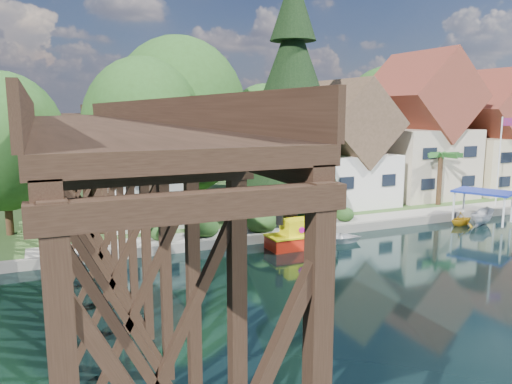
# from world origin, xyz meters

# --- Properties ---
(ground) EXTENTS (140.00, 140.00, 0.00)m
(ground) POSITION_xyz_m (0.00, 0.00, 0.00)
(ground) COLOR black
(ground) RESTS_ON ground
(bank) EXTENTS (140.00, 52.00, 0.50)m
(bank) POSITION_xyz_m (0.00, 34.00, 0.25)
(bank) COLOR #2C4E1F
(bank) RESTS_ON ground
(seawall) EXTENTS (60.00, 0.40, 0.62)m
(seawall) POSITION_xyz_m (4.00, 8.00, 0.31)
(seawall) COLOR slate
(seawall) RESTS_ON ground
(promenade) EXTENTS (50.00, 2.60, 0.06)m
(promenade) POSITION_xyz_m (6.00, 9.30, 0.53)
(promenade) COLOR gray
(promenade) RESTS_ON bank
(trestle_bridge) EXTENTS (4.12, 44.18, 9.30)m
(trestle_bridge) POSITION_xyz_m (-16.00, 5.17, 5.35)
(trestle_bridge) COLOR black
(trestle_bridge) RESTS_ON ground
(house_left) EXTENTS (7.64, 8.64, 11.02)m
(house_left) POSITION_xyz_m (7.00, 16.00, 5.14)
(house_left) COLOR silver
(house_left) RESTS_ON bank
(house_center) EXTENTS (8.65, 9.18, 13.89)m
(house_center) POSITION_xyz_m (16.00, 16.50, 6.42)
(house_center) COLOR #C1B297
(house_center) RESTS_ON bank
(house_right) EXTENTS (8.15, 8.64, 12.45)m
(house_right) POSITION_xyz_m (25.00, 16.00, 5.78)
(house_right) COLOR #C9BA90
(house_right) RESTS_ON bank
(shed) EXTENTS (5.09, 5.40, 7.85)m
(shed) POSITION_xyz_m (-11.00, 14.50, 3.83)
(shed) COLOR silver
(shed) RESTS_ON bank
(bg_trees) EXTENTS (49.90, 13.30, 10.57)m
(bg_trees) POSITION_xyz_m (1.00, 21.25, 7.29)
(bg_trees) COLOR #382314
(bg_trees) RESTS_ON bank
(shrubs) EXTENTS (15.76, 2.47, 1.70)m
(shrubs) POSITION_xyz_m (-4.60, 9.26, 1.23)
(shrubs) COLOR #1B3914
(shrubs) RESTS_ON bank
(conifer) EXTENTS (7.49, 7.49, 18.43)m
(conifer) POSITION_xyz_m (-0.27, 11.79, 9.37)
(conifer) COLOR #382314
(conifer) RESTS_ON bank
(palm_tree) EXTENTS (3.94, 3.94, 4.94)m
(palm_tree) POSITION_xyz_m (14.42, 11.71, 4.81)
(palm_tree) COLOR #382314
(palm_tree) RESTS_ON bank
(flagpole) EXTENTS (1.14, 0.53, 7.77)m
(flagpole) POSITION_xyz_m (18.55, 9.00, 5.26)
(flagpole) COLOR white
(flagpole) RESTS_ON bank
(tugboat) EXTENTS (3.50, 1.97, 2.51)m
(tugboat) POSITION_xyz_m (-3.06, 5.98, 0.75)
(tugboat) COLOR red
(tugboat) RESTS_ON ground
(boat_white_a) EXTENTS (4.78, 4.31, 0.81)m
(boat_white_a) POSITION_xyz_m (0.07, 6.32, 0.41)
(boat_white_a) COLOR silver
(boat_white_a) RESTS_ON ground
(boat_canopy) EXTENTS (4.37, 4.98, 2.67)m
(boat_canopy) POSITION_xyz_m (13.49, 6.03, 1.15)
(boat_canopy) COLOR silver
(boat_canopy) RESTS_ON ground
(boat_yellow) EXTENTS (2.40, 2.12, 1.17)m
(boat_yellow) POSITION_xyz_m (11.84, 6.46, 0.59)
(boat_yellow) COLOR gold
(boat_yellow) RESTS_ON ground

